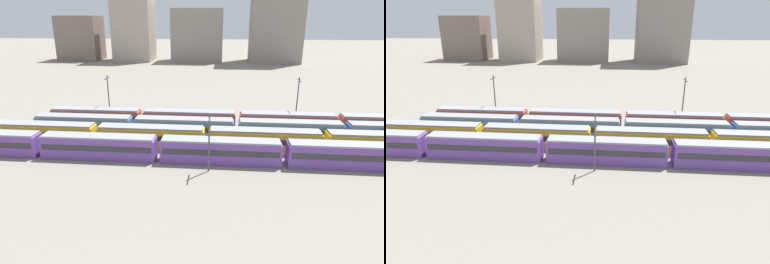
# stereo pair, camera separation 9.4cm
# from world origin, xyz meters

# --- Properties ---
(ground_plane) EXTENTS (600.00, 600.00, 0.00)m
(ground_plane) POSITION_xyz_m (0.00, 7.80, 0.00)
(ground_plane) COLOR gray
(train_track_0) EXTENTS (112.50, 3.06, 3.75)m
(train_track_0) POSITION_xyz_m (34.25, 0.00, 1.90)
(train_track_0) COLOR #6B429E
(train_track_0) RESTS_ON ground_plane
(train_track_1) EXTENTS (112.50, 3.06, 3.75)m
(train_track_1) POSITION_xyz_m (41.42, 5.20, 1.90)
(train_track_1) COLOR yellow
(train_track_1) RESTS_ON ground_plane
(train_track_2) EXTENTS (93.60, 3.06, 3.75)m
(train_track_2) POSITION_xyz_m (36.96, 10.40, 1.90)
(train_track_2) COLOR #4C70BC
(train_track_2) RESTS_ON ground_plane
(train_track_3) EXTENTS (93.60, 3.06, 3.75)m
(train_track_3) POSITION_xyz_m (37.38, 15.60, 1.90)
(train_track_3) COLOR #BC4C38
(train_track_3) RESTS_ON ground_plane
(catenary_pole_0) EXTENTS (0.24, 3.20, 8.61)m
(catenary_pole_0) POSITION_xyz_m (23.21, -3.22, 4.83)
(catenary_pole_0) COLOR #4C4C51
(catenary_pole_0) RESTS_ON ground_plane
(catenary_pole_1) EXTENTS (0.24, 3.20, 9.88)m
(catenary_pole_1) POSITION_xyz_m (1.32, 18.73, 5.49)
(catenary_pole_1) COLOR #4C4C51
(catenary_pole_1) RESTS_ON ground_plane
(catenary_pole_3) EXTENTS (0.24, 3.20, 10.06)m
(catenary_pole_3) POSITION_xyz_m (39.63, 18.85, 5.58)
(catenary_pole_3) COLOR #4C4C51
(catenary_pole_3) RESTS_ON ground_plane
(distant_building_0) EXTENTS (20.68, 16.09, 22.03)m
(distant_building_0) POSITION_xyz_m (-49.66, 125.17, 11.02)
(distant_building_0) COLOR #7A665B
(distant_building_0) RESTS_ON ground_plane
(distant_building_1) EXTENTS (18.97, 18.36, 39.80)m
(distant_building_1) POSITION_xyz_m (-20.96, 125.17, 19.90)
(distant_building_1) COLOR #A89989
(distant_building_1) RESTS_ON ground_plane
(distant_building_2) EXTENTS (25.10, 17.51, 25.38)m
(distant_building_2) POSITION_xyz_m (11.54, 125.17, 12.69)
(distant_building_2) COLOR gray
(distant_building_2) RESTS_ON ground_plane
(distant_building_3) EXTENTS (24.09, 20.38, 51.21)m
(distant_building_3) POSITION_xyz_m (49.69, 125.17, 25.61)
(distant_building_3) COLOR gray
(distant_building_3) RESTS_ON ground_plane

